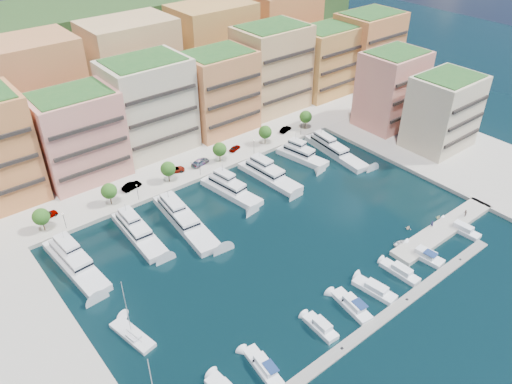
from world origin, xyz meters
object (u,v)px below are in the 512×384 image
cruiser_7 (424,255)px  tender_1 (408,228)px  yacht_6 (333,149)px  car_0 (47,215)px  yacht_0 (74,261)px  car_3 (200,162)px  cruiser_3 (321,327)px  cruiser_5 (375,290)px  tree_5 (306,117)px  lamppost_1 (137,190)px  lamppost_4 (301,126)px  yacht_4 (268,175)px  cruiser_6 (400,272)px  lamppost_0 (64,218)px  yacht_5 (301,155)px  tree_1 (109,191)px  tender_3 (438,217)px  cruiser_9 (461,229)px  tender_0 (401,243)px  cruiser_4 (352,306)px  car_5 (285,129)px  tree_0 (41,217)px  yacht_1 (137,232)px  car_4 (235,148)px  cruiser_1 (263,367)px  person_1 (465,213)px  yacht_3 (229,189)px  car_1 (132,186)px  yacht_2 (183,218)px  lamppost_2 (200,165)px  sailboat_1 (133,336)px  tree_3 (220,149)px  car_2 (175,169)px  person_0 (432,224)px

cruiser_7 → tender_1: 9.68m
yacht_6 → car_0: 76.89m
yacht_0 → car_3: bearing=21.1°
cruiser_3 → cruiser_5: 14.74m
tree_5 → lamppost_1: 58.05m
lamppost_4 → yacht_6: bearing=-87.3°
yacht_4 → cruiser_6: 44.65m
lamppost_0 → yacht_5: size_ratio=0.27×
lamppost_0 → tender_1: lamppost_0 is taller
tree_1 → tender_3: (57.08, -52.07, -4.36)m
cruiser_9 → tender_0: 15.32m
cruiser_4 → car_0: car_0 is taller
tender_1 → car_5: size_ratio=0.35×
tree_0 → yacht_1: tree_0 is taller
yacht_1 → car_4: bearing=22.2°
cruiser_1 → tender_0: (43.63, 5.62, -0.20)m
car_3 → cruiser_3: bearing=152.3°
lamppost_0 → cruiser_7: bearing=-45.5°
car_4 → person_1: (22.42, -58.53, 0.18)m
cruiser_7 → car_0: size_ratio=1.82×
tree_1 → cruiser_4: tree_1 is taller
cruiser_4 → cruiser_9: size_ratio=1.07×
cruiser_1 → tender_3: 58.37m
yacht_3 → tree_1: bearing=153.6°
tree_0 → yacht_4: 55.39m
yacht_3 → tender_1: size_ratio=11.84×
lamppost_4 → car_0: bearing=175.0°
car_1 → yacht_5: bearing=-118.4°
yacht_2 → yacht_4: 27.55m
lamppost_1 → tender_0: size_ratio=1.17×
lamppost_2 → yacht_5: (27.28, -9.19, -2.62)m
sailboat_1 → car_3: bearing=44.4°
tree_1 → tender_1: (48.33, -50.09, -4.33)m
tree_0 → tender_1: 81.65m
yacht_2 → car_4: bearing=32.5°
yacht_4 → cruiser_9: bearing=-66.6°
lamppost_4 → yacht_1: 61.38m
lamppost_2 → cruiser_3: 57.08m
cruiser_5 → tree_3: bearing=85.1°
tree_3 → yacht_5: bearing=-30.8°
lamppost_4 → car_2: size_ratio=0.81×
tree_1 → yacht_0: bearing=-136.8°
yacht_1 → car_4: size_ratio=4.98×
cruiser_9 → tender_0: (-14.26, 5.60, -0.18)m
cruiser_6 → person_1: person_1 is taller
yacht_3 → yacht_4: size_ratio=0.93×
lamppost_0 → yacht_2: size_ratio=0.17×
tender_1 → lamppost_2: bearing=8.6°
car_1 → person_0: person_0 is taller
yacht_0 → yacht_1: same height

